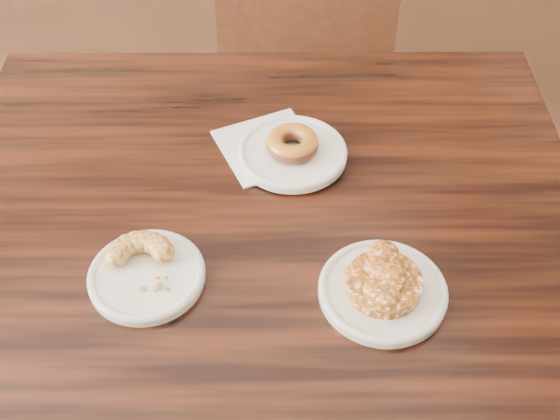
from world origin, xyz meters
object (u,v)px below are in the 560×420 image
object	(u,v)px
cruller_fragment	(145,266)
cafe_table	(267,381)
apple_fritter	(384,281)
glazed_donut	(292,143)
chair_far	(303,38)

from	to	relation	value
cruller_fragment	cafe_table	bearing A→B (deg)	1.12
apple_fritter	cruller_fragment	world-z (taller)	apple_fritter
glazed_donut	apple_fritter	size ratio (longest dim) A/B	0.59
chair_far	apple_fritter	bearing A→B (deg)	93.90
cafe_table	glazed_donut	distance (m)	0.45
apple_fritter	cruller_fragment	xyz separation A→B (m)	(-0.30, 0.12, -0.00)
glazed_donut	apple_fritter	bearing A→B (deg)	-83.90
cafe_table	apple_fritter	xyz separation A→B (m)	(0.13, -0.13, 0.40)
cafe_table	apple_fritter	size ratio (longest dim) A/B	6.97
cafe_table	chair_far	distance (m)	1.02
chair_far	glazed_donut	xyz separation A→B (m)	(-0.28, -0.77, 0.33)
chair_far	apple_fritter	world-z (taller)	chair_far
glazed_donut	cruller_fragment	world-z (taller)	glazed_donut
chair_far	glazed_donut	world-z (taller)	chair_far
apple_fritter	cafe_table	bearing A→B (deg)	136.78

